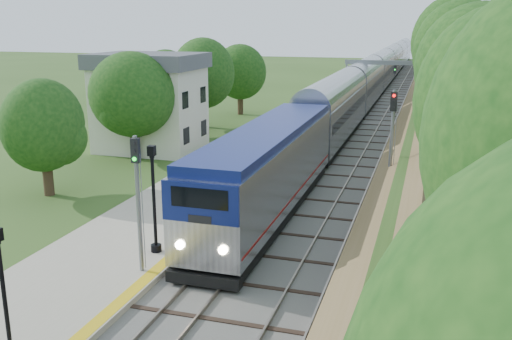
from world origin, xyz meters
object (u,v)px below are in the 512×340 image
(signal_platform, at_px, (138,190))
(lamppost_far, at_px, (154,205))
(station_building, at_px, (150,102))
(lamppost_mid, at_px, (5,303))
(signal_farside, at_px, (392,136))
(signal_gantry, at_px, (381,73))
(train, at_px, (380,74))

(signal_platform, bearing_deg, lamppost_far, 99.78)
(station_building, height_order, lamppost_far, station_building)
(station_building, relative_size, lamppost_mid, 2.00)
(lamppost_far, height_order, signal_farside, signal_farside)
(lamppost_mid, bearing_deg, signal_gantry, 83.61)
(signal_platform, height_order, signal_farside, signal_farside)
(station_building, height_order, signal_gantry, station_building)
(train, distance_m, signal_platform, 73.98)
(lamppost_far, distance_m, signal_farside, 14.45)
(lamppost_mid, height_order, signal_farside, signal_farside)
(station_building, height_order, lamppost_mid, station_building)
(signal_gantry, xyz_separation_m, signal_platform, (-5.37, -47.48, -0.91))
(signal_gantry, distance_m, lamppost_mid, 54.90)
(signal_platform, distance_m, signal_farside, 15.72)
(station_building, relative_size, train, 0.06)
(lamppost_mid, bearing_deg, train, 87.43)
(station_building, relative_size, signal_gantry, 1.02)
(lamppost_mid, height_order, signal_platform, signal_platform)
(lamppost_mid, distance_m, lamppost_far, 9.05)
(lamppost_far, bearing_deg, train, 87.41)
(lamppost_far, bearing_deg, station_building, 117.70)
(lamppost_mid, relative_size, signal_platform, 0.75)
(signal_platform, bearing_deg, lamppost_mid, -95.97)
(station_building, xyz_separation_m, train, (14.00, 51.42, -1.69))
(station_building, bearing_deg, signal_platform, -63.73)
(train, xyz_separation_m, lamppost_mid, (-3.63, -80.93, -0.10))
(station_building, distance_m, lamppost_far, 23.18)
(signal_platform, relative_size, signal_farside, 0.86)
(train, bearing_deg, signal_platform, -92.25)
(lamppost_far, bearing_deg, signal_platform, -80.22)
(train, bearing_deg, station_building, -105.23)
(train, bearing_deg, signal_farside, -84.20)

